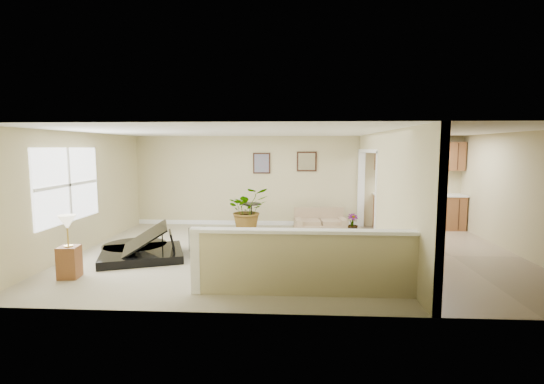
# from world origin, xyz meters

# --- Properties ---
(floor) EXTENTS (9.00, 9.00, 0.00)m
(floor) POSITION_xyz_m (0.00, 0.00, 0.00)
(floor) COLOR #B7AE8E
(floor) RESTS_ON ground
(back_wall) EXTENTS (9.00, 0.04, 2.50)m
(back_wall) POSITION_xyz_m (0.00, 3.00, 1.25)
(back_wall) COLOR #C6BA87
(back_wall) RESTS_ON floor
(front_wall) EXTENTS (9.00, 0.04, 2.50)m
(front_wall) POSITION_xyz_m (0.00, -3.00, 1.25)
(front_wall) COLOR #C6BA87
(front_wall) RESTS_ON floor
(left_wall) EXTENTS (0.04, 6.00, 2.50)m
(left_wall) POSITION_xyz_m (-4.50, 0.00, 1.25)
(left_wall) COLOR #C6BA87
(left_wall) RESTS_ON floor
(right_wall) EXTENTS (0.04, 6.00, 2.50)m
(right_wall) POSITION_xyz_m (4.50, 0.00, 1.25)
(right_wall) COLOR #C6BA87
(right_wall) RESTS_ON floor
(ceiling) EXTENTS (9.00, 6.00, 0.04)m
(ceiling) POSITION_xyz_m (0.00, 0.00, 2.50)
(ceiling) COLOR white
(ceiling) RESTS_ON back_wall
(kitchen_vinyl) EXTENTS (2.70, 6.00, 0.01)m
(kitchen_vinyl) POSITION_xyz_m (3.15, 0.00, 0.00)
(kitchen_vinyl) COLOR gray
(kitchen_vinyl) RESTS_ON floor
(interior_partition) EXTENTS (0.18, 5.99, 2.50)m
(interior_partition) POSITION_xyz_m (1.80, 0.25, 1.22)
(interior_partition) COLOR #C6BA87
(interior_partition) RESTS_ON floor
(pony_half_wall) EXTENTS (3.42, 0.22, 1.00)m
(pony_half_wall) POSITION_xyz_m (0.08, -2.30, 0.52)
(pony_half_wall) COLOR #C6BA87
(pony_half_wall) RESTS_ON floor
(left_window) EXTENTS (0.05, 2.15, 1.45)m
(left_window) POSITION_xyz_m (-4.49, -0.50, 1.45)
(left_window) COLOR white
(left_window) RESTS_ON left_wall
(wall_art_left) EXTENTS (0.48, 0.04, 0.58)m
(wall_art_left) POSITION_xyz_m (-0.95, 2.97, 1.75)
(wall_art_left) COLOR #331C12
(wall_art_left) RESTS_ON back_wall
(wall_mirror) EXTENTS (0.55, 0.04, 0.55)m
(wall_mirror) POSITION_xyz_m (0.30, 2.97, 1.80)
(wall_mirror) COLOR #331C12
(wall_mirror) RESTS_ON back_wall
(kitchen_cabinets) EXTENTS (2.36, 0.65, 2.33)m
(kitchen_cabinets) POSITION_xyz_m (3.19, 2.73, 0.87)
(kitchen_cabinets) COLOR brown
(kitchen_cabinets) RESTS_ON floor
(piano) EXTENTS (2.14, 2.11, 1.45)m
(piano) POSITION_xyz_m (-3.08, -0.38, 0.61)
(piano) COLOR black
(piano) RESTS_ON floor
(piano_bench) EXTENTS (0.63, 0.82, 0.49)m
(piano_bench) POSITION_xyz_m (-1.97, -0.12, 0.24)
(piano_bench) COLOR black
(piano_bench) RESTS_ON floor
(loveseat) EXTENTS (1.40, 0.88, 0.76)m
(loveseat) POSITION_xyz_m (0.65, 2.35, 0.29)
(loveseat) COLOR tan
(loveseat) RESTS_ON floor
(accent_table) EXTENTS (0.50, 0.50, 0.72)m
(accent_table) POSITION_xyz_m (-1.17, 2.26, 0.46)
(accent_table) COLOR black
(accent_table) RESTS_ON floor
(palm_plant) EXTENTS (1.30, 1.22, 1.17)m
(palm_plant) POSITION_xyz_m (-1.24, 2.10, 0.57)
(palm_plant) COLOR black
(palm_plant) RESTS_ON floor
(small_plant) EXTENTS (0.30, 0.30, 0.50)m
(small_plant) POSITION_xyz_m (1.45, 2.04, 0.21)
(small_plant) COLOR black
(small_plant) RESTS_ON floor
(lamp_stand) EXTENTS (0.35, 0.35, 1.07)m
(lamp_stand) POSITION_xyz_m (-3.80, -1.74, 0.45)
(lamp_stand) COLOR brown
(lamp_stand) RESTS_ON floor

